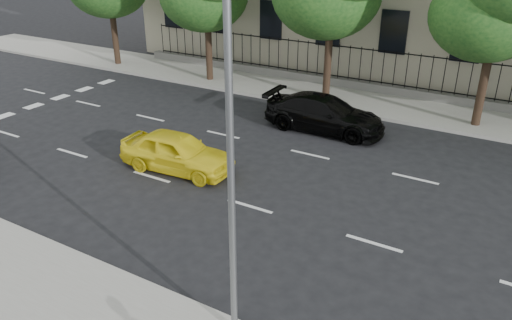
{
  "coord_description": "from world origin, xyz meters",
  "views": [
    {
      "loc": [
        6.96,
        -9.05,
        7.95
      ],
      "look_at": [
        -0.06,
        3.0,
        1.38
      ],
      "focal_mm": 35.0,
      "sensor_mm": 36.0,
      "label": 1
    }
  ],
  "objects": [
    {
      "name": "ground",
      "position": [
        0.0,
        0.0,
        0.0
      ],
      "size": [
        120.0,
        120.0,
        0.0
      ],
      "primitive_type": "plane",
      "color": "black",
      "rests_on": "ground"
    },
    {
      "name": "far_sidewalk",
      "position": [
        0.0,
        14.0,
        0.07
      ],
      "size": [
        60.0,
        4.0,
        0.15
      ],
      "primitive_type": "cube",
      "color": "gray",
      "rests_on": "ground"
    },
    {
      "name": "lane_markings",
      "position": [
        0.0,
        4.75,
        0.01
      ],
      "size": [
        49.6,
        4.62,
        0.01
      ],
      "primitive_type": null,
      "color": "silver",
      "rests_on": "ground"
    },
    {
      "name": "crosswalk",
      "position": [
        -14.0,
        4.6,
        0.01
      ],
      "size": [
        0.5,
        12.1,
        0.01
      ],
      "primitive_type": null,
      "color": "silver",
      "rests_on": "ground"
    },
    {
      "name": "iron_fence",
      "position": [
        0.0,
        15.7,
        0.65
      ],
      "size": [
        30.0,
        0.5,
        2.2
      ],
      "color": "slate",
      "rests_on": "far_sidewalk"
    },
    {
      "name": "street_light",
      "position": [
        2.5,
        -1.77,
        5.15
      ],
      "size": [
        0.25,
        3.32,
        8.05
      ],
      "color": "slate",
      "rests_on": "near_sidewalk"
    },
    {
      "name": "yellow_taxi",
      "position": [
        -3.54,
        3.42,
        0.71
      ],
      "size": [
        4.28,
        2.01,
        1.42
      ],
      "primitive_type": "imported",
      "rotation": [
        0.0,
        0.0,
        1.65
      ],
      "color": "yellow",
      "rests_on": "ground"
    },
    {
      "name": "black_sedan",
      "position": [
        -0.56,
        9.61,
        0.75
      ],
      "size": [
        5.18,
        2.16,
        1.49
      ],
      "primitive_type": "imported",
      "rotation": [
        0.0,
        0.0,
        1.58
      ],
      "color": "black",
      "rests_on": "ground"
    }
  ]
}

